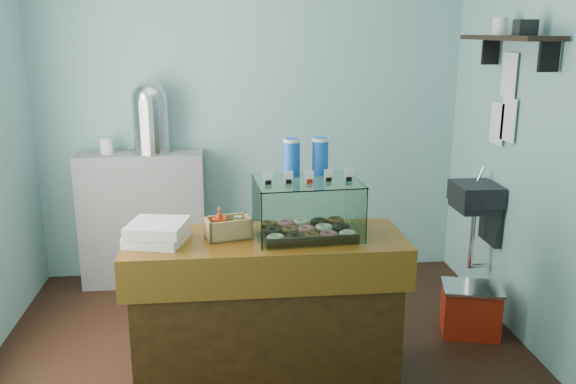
{
  "coord_description": "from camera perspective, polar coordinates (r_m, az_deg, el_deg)",
  "views": [
    {
      "loc": [
        -0.22,
        -3.54,
        2.05
      ],
      "look_at": [
        0.14,
        -0.15,
        1.14
      ],
      "focal_mm": 38.0,
      "sensor_mm": 36.0,
      "label": 1
    }
  ],
  "objects": [
    {
      "name": "pastry_boxes",
      "position": [
        3.47,
        -12.14,
        -3.71
      ],
      "size": [
        0.37,
        0.37,
        0.12
      ],
      "rotation": [
        0.0,
        0.0,
        -0.26
      ],
      "color": "white",
      "rests_on": "counter"
    },
    {
      "name": "red_cooler",
      "position": [
        4.47,
        16.71,
        -10.49
      ],
      "size": [
        0.46,
        0.39,
        0.35
      ],
      "rotation": [
        0.0,
        0.0,
        -0.25
      ],
      "color": "#AE200D",
      "rests_on": "ground"
    },
    {
      "name": "condiment_crate",
      "position": [
        3.48,
        -5.74,
        -3.29
      ],
      "size": [
        0.28,
        0.2,
        0.18
      ],
      "rotation": [
        0.0,
        0.0,
        0.24
      ],
      "color": "tan",
      "rests_on": "counter"
    },
    {
      "name": "ground",
      "position": [
        4.1,
        -2.22,
        -15.07
      ],
      "size": [
        3.5,
        3.5,
        0.0
      ],
      "primitive_type": "plane",
      "color": "black",
      "rests_on": "ground"
    },
    {
      "name": "back_shelf",
      "position": [
        5.13,
        -13.37,
        -2.46
      ],
      "size": [
        1.0,
        0.32,
        1.1
      ],
      "primitive_type": "cube",
      "color": "gray",
      "rests_on": "ground"
    },
    {
      "name": "display_case",
      "position": [
        3.51,
        1.77,
        -1.24
      ],
      "size": [
        0.62,
        0.47,
        0.54
      ],
      "rotation": [
        0.0,
        0.0,
        0.07
      ],
      "color": "#331C0F",
      "rests_on": "counter"
    },
    {
      "name": "coffee_urn",
      "position": [
        4.95,
        -12.75,
        7.03
      ],
      "size": [
        0.31,
        0.31,
        0.57
      ],
      "color": "silver",
      "rests_on": "back_shelf"
    },
    {
      "name": "room_shell",
      "position": [
        3.58,
        -2.09,
        9.41
      ],
      "size": [
        3.54,
        3.04,
        2.82
      ],
      "color": "#83BFBE",
      "rests_on": "ground"
    },
    {
      "name": "counter",
      "position": [
        3.66,
        -2.03,
        -10.84
      ],
      "size": [
        1.6,
        0.6,
        0.9
      ],
      "color": "#422A0C",
      "rests_on": "ground"
    }
  ]
}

